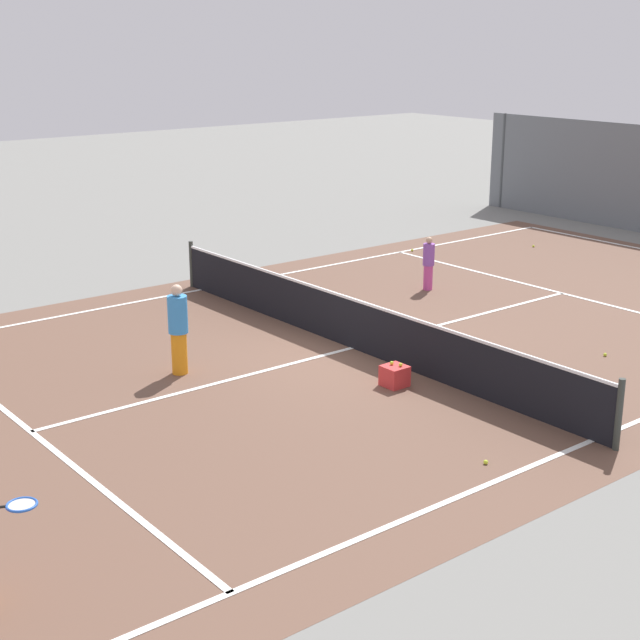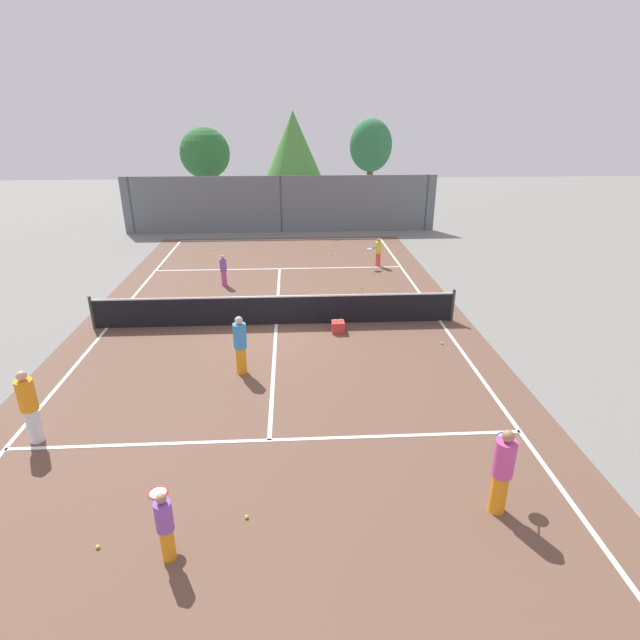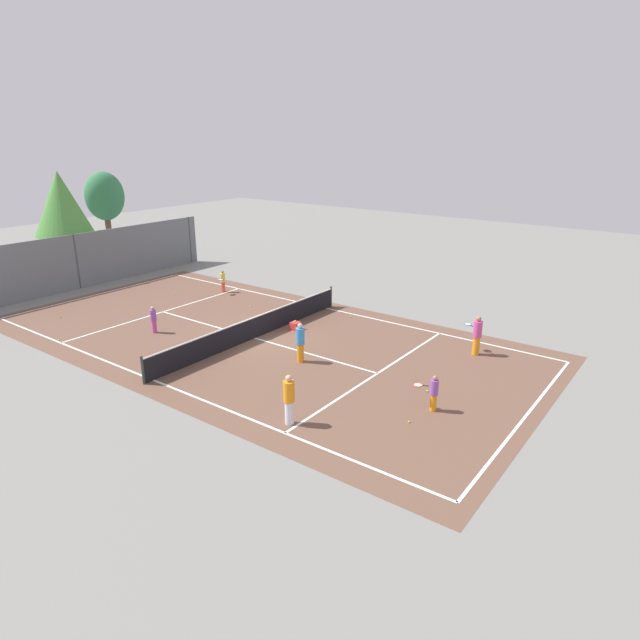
{
  "view_description": "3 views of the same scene",
  "coord_description": "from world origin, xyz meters",
  "px_view_note": "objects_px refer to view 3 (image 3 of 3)",
  "views": [
    {
      "loc": [
        13.04,
        -11.17,
        5.79
      ],
      "look_at": [
        0.22,
        -0.97,
        0.8
      ],
      "focal_mm": 52.95,
      "sensor_mm": 36.0,
      "label": 1
    },
    {
      "loc": [
        0.58,
        -15.41,
        6.5
      ],
      "look_at": [
        1.36,
        -1.64,
        0.8
      ],
      "focal_mm": 28.23,
      "sensor_mm": 36.0,
      "label": 2
    },
    {
      "loc": [
        -16.77,
        -16.08,
        8.74
      ],
      "look_at": [
        1.0,
        -2.91,
        1.18
      ],
      "focal_mm": 30.88,
      "sensor_mm": 36.0,
      "label": 3
    }
  ],
  "objects_px": {
    "player_2": "(300,342)",
    "tennis_ball_3": "(289,306)",
    "tennis_ball_6": "(351,317)",
    "player_0": "(154,319)",
    "player_1": "(289,399)",
    "tennis_ball_2": "(175,293)",
    "tennis_ball_0": "(60,317)",
    "tennis_ball_5": "(427,391)",
    "player_3": "(433,392)",
    "player_5": "(477,335)",
    "tennis_ball_7": "(250,306)",
    "player_4": "(223,281)",
    "tennis_ball_4": "(409,422)",
    "tennis_ball_1": "(59,340)",
    "ball_crate": "(295,326)"
  },
  "relations": [
    {
      "from": "ball_crate",
      "to": "tennis_ball_2",
      "type": "xyz_separation_m",
      "value": [
        0.54,
        9.27,
        -0.15
      ]
    },
    {
      "from": "player_4",
      "to": "player_0",
      "type": "bearing_deg",
      "value": -160.14
    },
    {
      "from": "tennis_ball_3",
      "to": "tennis_ball_7",
      "type": "bearing_deg",
      "value": 126.87
    },
    {
      "from": "player_0",
      "to": "player_1",
      "type": "height_order",
      "value": "player_1"
    },
    {
      "from": "tennis_ball_0",
      "to": "tennis_ball_7",
      "type": "height_order",
      "value": "same"
    },
    {
      "from": "player_0",
      "to": "tennis_ball_0",
      "type": "distance_m",
      "value": 5.82
    },
    {
      "from": "tennis_ball_4",
      "to": "player_4",
      "type": "bearing_deg",
      "value": 65.68
    },
    {
      "from": "tennis_ball_2",
      "to": "player_3",
      "type": "bearing_deg",
      "value": -102.59
    },
    {
      "from": "tennis_ball_4",
      "to": "ball_crate",
      "type": "bearing_deg",
      "value": 61.06
    },
    {
      "from": "player_4",
      "to": "tennis_ball_4",
      "type": "height_order",
      "value": "player_4"
    },
    {
      "from": "player_2",
      "to": "tennis_ball_4",
      "type": "xyz_separation_m",
      "value": [
        -1.81,
        -5.84,
        -0.8
      ]
    },
    {
      "from": "tennis_ball_5",
      "to": "tennis_ball_3",
      "type": "bearing_deg",
      "value": 64.85
    },
    {
      "from": "tennis_ball_4",
      "to": "tennis_ball_6",
      "type": "relative_size",
      "value": 1.0
    },
    {
      "from": "player_4",
      "to": "tennis_ball_1",
      "type": "bearing_deg",
      "value": 179.11
    },
    {
      "from": "tennis_ball_6",
      "to": "tennis_ball_3",
      "type": "bearing_deg",
      "value": 97.89
    },
    {
      "from": "player_5",
      "to": "tennis_ball_3",
      "type": "height_order",
      "value": "player_5"
    },
    {
      "from": "tennis_ball_0",
      "to": "tennis_ball_4",
      "type": "bearing_deg",
      "value": -87.08
    },
    {
      "from": "ball_crate",
      "to": "tennis_ball_4",
      "type": "xyz_separation_m",
      "value": [
        -4.64,
        -8.4,
        -0.15
      ]
    },
    {
      "from": "tennis_ball_7",
      "to": "tennis_ball_2",
      "type": "bearing_deg",
      "value": 98.66
    },
    {
      "from": "tennis_ball_2",
      "to": "tennis_ball_5",
      "type": "xyz_separation_m",
      "value": [
        -2.84,
        -17.15,
        0.0
      ]
    },
    {
      "from": "player_0",
      "to": "tennis_ball_0",
      "type": "bearing_deg",
      "value": 104.28
    },
    {
      "from": "tennis_ball_0",
      "to": "ball_crate",
      "type": "bearing_deg",
      "value": -62.0
    },
    {
      "from": "player_4",
      "to": "tennis_ball_7",
      "type": "distance_m",
      "value": 3.47
    },
    {
      "from": "player_3",
      "to": "player_2",
      "type": "bearing_deg",
      "value": 84.16
    },
    {
      "from": "player_3",
      "to": "tennis_ball_3",
      "type": "relative_size",
      "value": 19.11
    },
    {
      "from": "tennis_ball_2",
      "to": "ball_crate",
      "type": "bearing_deg",
      "value": -93.35
    },
    {
      "from": "player_5",
      "to": "tennis_ball_6",
      "type": "height_order",
      "value": "player_5"
    },
    {
      "from": "player_3",
      "to": "tennis_ball_0",
      "type": "bearing_deg",
      "value": 96.42
    },
    {
      "from": "player_2",
      "to": "player_4",
      "type": "relative_size",
      "value": 1.28
    },
    {
      "from": "player_1",
      "to": "tennis_ball_0",
      "type": "bearing_deg",
      "value": 85.23
    },
    {
      "from": "tennis_ball_5",
      "to": "tennis_ball_6",
      "type": "xyz_separation_m",
      "value": [
        5.36,
        6.79,
        0.0
      ]
    },
    {
      "from": "tennis_ball_0",
      "to": "player_2",
      "type": "bearing_deg",
      "value": -78.04
    },
    {
      "from": "player_0",
      "to": "ball_crate",
      "type": "height_order",
      "value": "player_0"
    },
    {
      "from": "player_0",
      "to": "ball_crate",
      "type": "xyz_separation_m",
      "value": [
        4.18,
        -4.94,
        -0.47
      ]
    },
    {
      "from": "player_1",
      "to": "tennis_ball_5",
      "type": "bearing_deg",
      "value": -28.32
    },
    {
      "from": "tennis_ball_0",
      "to": "tennis_ball_4",
      "type": "distance_m",
      "value": 18.97
    },
    {
      "from": "player_1",
      "to": "ball_crate",
      "type": "xyz_separation_m",
      "value": [
        6.94,
        5.38,
        -0.68
      ]
    },
    {
      "from": "player_2",
      "to": "tennis_ball_5",
      "type": "relative_size",
      "value": 24.73
    },
    {
      "from": "player_5",
      "to": "tennis_ball_7",
      "type": "distance_m",
      "value": 12.11
    },
    {
      "from": "tennis_ball_2",
      "to": "tennis_ball_6",
      "type": "xyz_separation_m",
      "value": [
        2.52,
        -10.37,
        0.0
      ]
    },
    {
      "from": "player_0",
      "to": "tennis_ball_6",
      "type": "height_order",
      "value": "player_0"
    },
    {
      "from": "ball_crate",
      "to": "tennis_ball_4",
      "type": "distance_m",
      "value": 9.6
    },
    {
      "from": "tennis_ball_2",
      "to": "tennis_ball_5",
      "type": "height_order",
      "value": "same"
    },
    {
      "from": "tennis_ball_1",
      "to": "player_3",
      "type": "bearing_deg",
      "value": -76.35
    },
    {
      "from": "player_1",
      "to": "tennis_ball_4",
      "type": "xyz_separation_m",
      "value": [
        2.3,
        -3.02,
        -0.83
      ]
    },
    {
      "from": "player_2",
      "to": "tennis_ball_3",
      "type": "bearing_deg",
      "value": 43.02
    },
    {
      "from": "player_3",
      "to": "player_5",
      "type": "height_order",
      "value": "player_5"
    },
    {
      "from": "player_5",
      "to": "tennis_ball_7",
      "type": "height_order",
      "value": "player_5"
    },
    {
      "from": "tennis_ball_2",
      "to": "tennis_ball_6",
      "type": "distance_m",
      "value": 10.67
    },
    {
      "from": "player_1",
      "to": "tennis_ball_4",
      "type": "relative_size",
      "value": 25.45
    }
  ]
}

